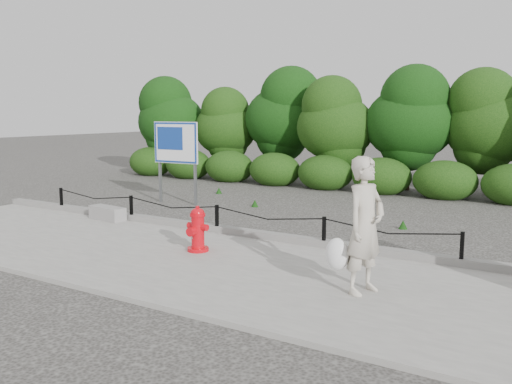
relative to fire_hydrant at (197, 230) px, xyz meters
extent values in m
plane|color=#2D2B28|center=(-0.60, 1.46, -0.49)|extent=(90.00, 90.00, 0.00)
cube|color=gray|center=(-0.60, -0.54, -0.45)|extent=(14.00, 4.00, 0.08)
cube|color=slate|center=(-0.60, 1.51, -0.34)|extent=(14.00, 0.22, 0.14)
cube|color=black|center=(-5.60, 1.46, -0.11)|extent=(0.06, 0.06, 0.60)
cube|color=black|center=(-3.10, 1.46, -0.11)|extent=(0.06, 0.06, 0.60)
cube|color=black|center=(-0.60, 1.46, -0.11)|extent=(0.06, 0.06, 0.60)
cube|color=black|center=(1.90, 1.46, -0.11)|extent=(0.06, 0.06, 0.60)
cube|color=black|center=(4.40, 1.46, -0.11)|extent=(0.06, 0.06, 0.60)
cylinder|color=black|center=(-4.35, 1.46, 0.11)|extent=(2.50, 0.02, 0.02)
cylinder|color=black|center=(-1.85, 1.46, 0.11)|extent=(2.50, 0.02, 0.02)
cylinder|color=black|center=(0.65, 1.46, 0.11)|extent=(2.50, 0.02, 0.02)
cylinder|color=black|center=(3.15, 1.46, 0.11)|extent=(2.50, 0.02, 0.02)
cylinder|color=black|center=(-9.10, 10.06, 0.52)|extent=(0.18, 0.18, 2.01)
ellipsoid|color=#1B5513|center=(-9.10, 10.06, 1.93)|extent=(2.98, 2.58, 3.22)
cylinder|color=black|center=(-6.60, 10.46, 0.40)|extent=(0.18, 0.18, 1.77)
ellipsoid|color=#1B5513|center=(-6.60, 10.46, 1.64)|extent=(2.62, 2.27, 2.83)
cylinder|color=black|center=(-4.10, 10.86, 0.58)|extent=(0.18, 0.18, 2.13)
ellipsoid|color=#1B5513|center=(-4.10, 10.86, 2.07)|extent=(3.15, 2.72, 3.41)
cylinder|color=black|center=(-1.60, 10.06, 0.47)|extent=(0.18, 0.18, 1.90)
ellipsoid|color=#1B5513|center=(-1.60, 10.06, 1.80)|extent=(2.82, 2.44, 3.05)
cylinder|color=black|center=(0.90, 10.46, 0.54)|extent=(0.18, 0.18, 2.05)
ellipsoid|color=#1B5513|center=(0.90, 10.46, 1.97)|extent=(3.03, 2.62, 3.27)
cylinder|color=black|center=(3.40, 10.86, 0.50)|extent=(0.18, 0.18, 1.97)
ellipsoid|color=#1B5513|center=(3.40, 10.86, 1.87)|extent=(2.91, 2.52, 3.15)
cylinder|color=red|center=(0.00, 0.01, -0.37)|extent=(0.41, 0.41, 0.07)
cylinder|color=red|center=(0.00, 0.01, -0.04)|extent=(0.25, 0.25, 0.60)
cylinder|color=red|center=(0.00, 0.01, 0.28)|extent=(0.30, 0.30, 0.06)
ellipsoid|color=red|center=(0.00, 0.01, 0.31)|extent=(0.26, 0.26, 0.19)
cylinder|color=red|center=(0.00, 0.01, 0.42)|extent=(0.07, 0.07, 0.06)
cylinder|color=red|center=(-0.17, 0.02, 0.06)|extent=(0.11, 0.13, 0.12)
cylinder|color=red|center=(0.17, 0.00, 0.06)|extent=(0.11, 0.13, 0.12)
cylinder|color=red|center=(-0.01, -0.17, -0.01)|extent=(0.17, 0.14, 0.17)
cylinder|color=slate|center=(-0.03, -0.13, -0.10)|extent=(0.01, 0.06, 0.13)
imported|color=#BEB4A3|center=(3.46, -0.61, 0.57)|extent=(0.65, 0.81, 1.96)
ellipsoid|color=white|center=(3.11, -0.76, 0.14)|extent=(0.35, 0.27, 0.47)
cube|color=gray|center=(-3.65, 1.21, -0.25)|extent=(1.04, 0.46, 0.32)
cube|color=slate|center=(-4.62, 4.22, 0.70)|extent=(0.07, 0.07, 2.36)
cube|color=slate|center=(-3.38, 4.30, 0.70)|extent=(0.07, 0.07, 2.36)
cube|color=white|center=(-3.99, 4.21, 1.29)|extent=(1.48, 0.14, 1.18)
cube|color=navy|center=(-3.99, 4.18, 1.29)|extent=(1.45, 0.10, 1.15)
cube|color=navy|center=(-4.17, 4.16, 1.41)|extent=(0.89, 0.06, 0.65)
camera|label=1|loc=(6.05, -7.80, 2.16)|focal=38.00mm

